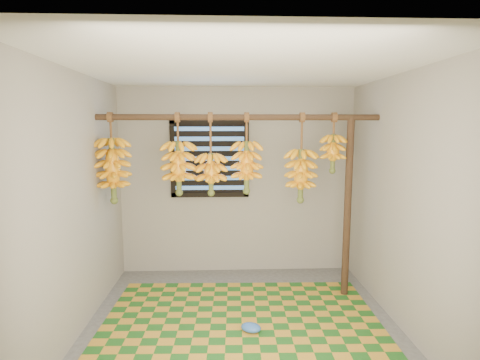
{
  "coord_description": "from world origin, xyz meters",
  "views": [
    {
      "loc": [
        -0.16,
        -3.31,
        1.89
      ],
      "look_at": [
        0.0,
        0.55,
        1.35
      ],
      "focal_mm": 28.0,
      "sensor_mm": 36.0,
      "label": 1
    }
  ],
  "objects_px": {
    "plastic_bag": "(251,328)",
    "banana_bunch_b": "(179,168)",
    "banana_bunch_f": "(333,153)",
    "support_post": "(348,209)",
    "banana_bunch_a": "(113,170)",
    "banana_bunch_d": "(247,167)",
    "banana_bunch_c": "(211,174)",
    "woven_mat": "(242,331)",
    "banana_bunch_e": "(301,176)"
  },
  "relations": [
    {
      "from": "plastic_bag",
      "to": "banana_bunch_b",
      "type": "relative_size",
      "value": 0.22
    },
    {
      "from": "plastic_bag",
      "to": "banana_bunch_f",
      "type": "distance_m",
      "value": 1.98
    },
    {
      "from": "support_post",
      "to": "banana_bunch_a",
      "type": "distance_m",
      "value": 2.59
    },
    {
      "from": "banana_bunch_b",
      "to": "support_post",
      "type": "bearing_deg",
      "value": -0.0
    },
    {
      "from": "plastic_bag",
      "to": "banana_bunch_f",
      "type": "height_order",
      "value": "banana_bunch_f"
    },
    {
      "from": "plastic_bag",
      "to": "banana_bunch_d",
      "type": "distance_m",
      "value": 1.61
    },
    {
      "from": "banana_bunch_c",
      "to": "banana_bunch_d",
      "type": "relative_size",
      "value": 1.02
    },
    {
      "from": "banana_bunch_b",
      "to": "banana_bunch_f",
      "type": "bearing_deg",
      "value": -0.0
    },
    {
      "from": "banana_bunch_a",
      "to": "banana_bunch_c",
      "type": "distance_m",
      "value": 1.04
    },
    {
      "from": "banana_bunch_a",
      "to": "banana_bunch_b",
      "type": "relative_size",
      "value": 1.1
    },
    {
      "from": "woven_mat",
      "to": "banana_bunch_d",
      "type": "height_order",
      "value": "banana_bunch_d"
    },
    {
      "from": "banana_bunch_c",
      "to": "banana_bunch_e",
      "type": "relative_size",
      "value": 0.91
    },
    {
      "from": "support_post",
      "to": "banana_bunch_f",
      "type": "bearing_deg",
      "value": 180.0
    },
    {
      "from": "banana_bunch_a",
      "to": "banana_bunch_f",
      "type": "height_order",
      "value": "same"
    },
    {
      "from": "support_post",
      "to": "woven_mat",
      "type": "bearing_deg",
      "value": -148.61
    },
    {
      "from": "banana_bunch_b",
      "to": "plastic_bag",
      "type": "bearing_deg",
      "value": -46.33
    },
    {
      "from": "support_post",
      "to": "banana_bunch_e",
      "type": "height_order",
      "value": "banana_bunch_e"
    },
    {
      "from": "woven_mat",
      "to": "banana_bunch_c",
      "type": "xyz_separation_m",
      "value": [
        -0.3,
        0.74,
        1.39
      ]
    },
    {
      "from": "woven_mat",
      "to": "banana_bunch_a",
      "type": "distance_m",
      "value": 2.1
    },
    {
      "from": "plastic_bag",
      "to": "banana_bunch_f",
      "type": "xyz_separation_m",
      "value": [
        0.94,
        0.76,
        1.57
      ]
    },
    {
      "from": "support_post",
      "to": "woven_mat",
      "type": "distance_m",
      "value": 1.73
    },
    {
      "from": "banana_bunch_b",
      "to": "banana_bunch_f",
      "type": "height_order",
      "value": "same"
    },
    {
      "from": "banana_bunch_b",
      "to": "banana_bunch_c",
      "type": "bearing_deg",
      "value": -0.0
    },
    {
      "from": "banana_bunch_d",
      "to": "banana_bunch_e",
      "type": "height_order",
      "value": "same"
    },
    {
      "from": "banana_bunch_b",
      "to": "banana_bunch_c",
      "type": "height_order",
      "value": "same"
    },
    {
      "from": "woven_mat",
      "to": "banana_bunch_b",
      "type": "height_order",
      "value": "banana_bunch_b"
    },
    {
      "from": "banana_bunch_a",
      "to": "banana_bunch_b",
      "type": "distance_m",
      "value": 0.7
    },
    {
      "from": "support_post",
      "to": "banana_bunch_f",
      "type": "distance_m",
      "value": 0.64
    },
    {
      "from": "support_post",
      "to": "plastic_bag",
      "type": "height_order",
      "value": "support_post"
    },
    {
      "from": "support_post",
      "to": "banana_bunch_a",
      "type": "height_order",
      "value": "banana_bunch_a"
    },
    {
      "from": "banana_bunch_c",
      "to": "banana_bunch_f",
      "type": "bearing_deg",
      "value": 0.0
    },
    {
      "from": "plastic_bag",
      "to": "banana_bunch_d",
      "type": "xyz_separation_m",
      "value": [
        0.0,
        0.76,
        1.42
      ]
    },
    {
      "from": "plastic_bag",
      "to": "banana_bunch_a",
      "type": "height_order",
      "value": "banana_bunch_a"
    },
    {
      "from": "woven_mat",
      "to": "banana_bunch_b",
      "type": "xyz_separation_m",
      "value": [
        -0.65,
        0.74,
        1.46
      ]
    },
    {
      "from": "support_post",
      "to": "banana_bunch_e",
      "type": "xyz_separation_m",
      "value": [
        -0.53,
        0.0,
        0.37
      ]
    },
    {
      "from": "banana_bunch_d",
      "to": "plastic_bag",
      "type": "bearing_deg",
      "value": -90.01
    },
    {
      "from": "banana_bunch_b",
      "to": "banana_bunch_f",
      "type": "distance_m",
      "value": 1.67
    },
    {
      "from": "woven_mat",
      "to": "banana_bunch_c",
      "type": "height_order",
      "value": "banana_bunch_c"
    },
    {
      "from": "banana_bunch_a",
      "to": "banana_bunch_c",
      "type": "bearing_deg",
      "value": 0.0
    },
    {
      "from": "woven_mat",
      "to": "banana_bunch_b",
      "type": "bearing_deg",
      "value": 131.28
    },
    {
      "from": "support_post",
      "to": "plastic_bag",
      "type": "distance_m",
      "value": 1.66
    },
    {
      "from": "plastic_bag",
      "to": "banana_bunch_b",
      "type": "distance_m",
      "value": 1.77
    },
    {
      "from": "support_post",
      "to": "banana_bunch_e",
      "type": "bearing_deg",
      "value": 180.0
    },
    {
      "from": "banana_bunch_b",
      "to": "banana_bunch_d",
      "type": "xyz_separation_m",
      "value": [
        0.73,
        -0.0,
        0.01
      ]
    },
    {
      "from": "banana_bunch_d",
      "to": "woven_mat",
      "type": "bearing_deg",
      "value": -96.44
    },
    {
      "from": "banana_bunch_d",
      "to": "banana_bunch_e",
      "type": "bearing_deg",
      "value": 0.0
    },
    {
      "from": "woven_mat",
      "to": "banana_bunch_d",
      "type": "distance_m",
      "value": 1.64
    },
    {
      "from": "banana_bunch_a",
      "to": "banana_bunch_e",
      "type": "distance_m",
      "value": 2.02
    },
    {
      "from": "plastic_bag",
      "to": "banana_bunch_a",
      "type": "xyz_separation_m",
      "value": [
        -1.43,
        0.76,
        1.39
      ]
    },
    {
      "from": "banana_bunch_b",
      "to": "banana_bunch_e",
      "type": "relative_size",
      "value": 0.9
    }
  ]
}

